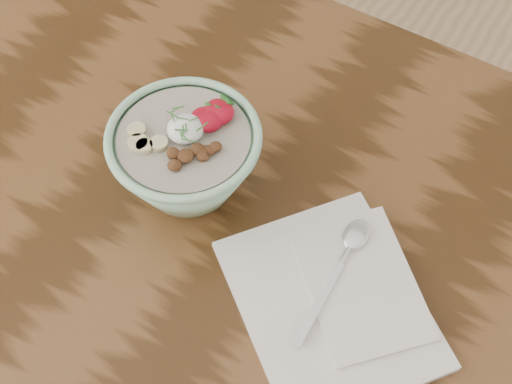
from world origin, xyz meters
TOP-DOWN VIEW (x-y plane):
  - table at (0.00, 0.00)cm, footprint 160.00×90.00cm
  - breakfast_bowl at (-11.25, 5.02)cm, footprint 18.42×18.42cm
  - napkin at (12.12, 0.44)cm, footprint 31.36×30.41cm
  - spoon at (10.48, 5.95)cm, footprint 3.23×18.10cm

SIDE VIEW (x-z plane):
  - table at x=0.00cm, z-range 28.20..103.20cm
  - napkin at x=12.12cm, z-range 74.88..76.38cm
  - spoon at x=10.48cm, z-range 76.42..77.37cm
  - breakfast_bowl at x=-11.25cm, z-range 75.21..87.26cm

